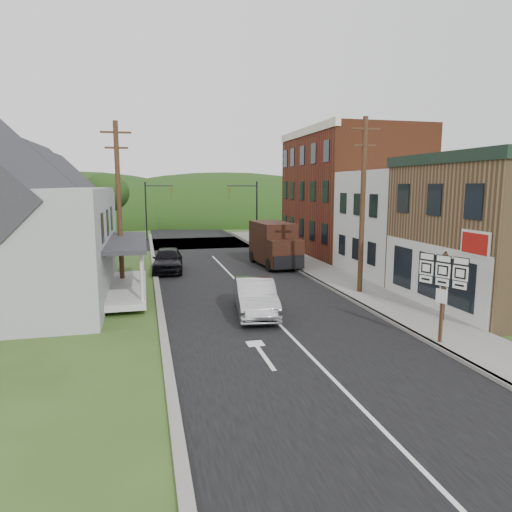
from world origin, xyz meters
TOP-DOWN VIEW (x-y plane):
  - ground at (0.00, 0.00)m, footprint 120.00×120.00m
  - road at (0.00, 10.00)m, footprint 9.00×90.00m
  - cross_road at (0.00, 27.00)m, footprint 60.00×9.00m
  - sidewalk_right at (5.90, 8.00)m, footprint 2.80×55.00m
  - curb_right at (4.55, 8.00)m, footprint 0.20×55.00m
  - curb_left at (-4.65, 8.00)m, footprint 0.30×55.00m
  - storefront_tan at (11.30, 0.00)m, footprint 8.00×8.00m
  - storefront_white at (11.30, 7.50)m, footprint 8.00×7.00m
  - storefront_red at (11.30, 17.00)m, footprint 8.00×12.00m
  - house_blue at (-11.00, 17.00)m, footprint 7.14×8.16m
  - house_cream at (-11.50, 26.00)m, footprint 7.14×8.16m
  - utility_pole_right at (5.60, 3.50)m, footprint 1.60×0.26m
  - utility_pole_left at (-6.50, 8.00)m, footprint 1.60×0.26m
  - traffic_signal_right at (4.30, 23.50)m, footprint 2.87×0.20m
  - traffic_signal_left at (-4.30, 30.50)m, footprint 2.87×0.20m
  - tree_left_d at (-9.00, 32.00)m, footprint 4.80×4.80m
  - forested_ridge at (0.00, 55.00)m, footprint 90.00×30.00m
  - silver_sedan at (-0.60, 1.07)m, footprint 2.23×4.89m
  - dark_sedan at (-3.80, 12.21)m, footprint 2.29×4.85m
  - delivery_van at (3.59, 12.61)m, footprint 2.55×5.60m
  - route_sign_cluster at (4.76, -4.35)m, footprint 0.76×1.69m
  - warning_sign at (6.56, -2.05)m, footprint 0.13×0.80m

SIDE VIEW (x-z plane):
  - ground at x=0.00m, z-range 0.00..0.00m
  - road at x=0.00m, z-range -0.01..0.01m
  - cross_road at x=0.00m, z-range -0.01..0.01m
  - forested_ridge at x=0.00m, z-range -8.00..8.00m
  - curb_left at x=-4.65m, z-range 0.00..0.12m
  - sidewalk_right at x=5.90m, z-range 0.00..0.15m
  - curb_right at x=4.55m, z-range 0.00..0.15m
  - silver_sedan at x=-0.60m, z-range 0.00..1.56m
  - dark_sedan at x=-3.80m, z-range 0.00..1.60m
  - delivery_van at x=3.59m, z-range 0.02..3.09m
  - warning_sign at x=6.56m, z-range 0.55..3.43m
  - route_sign_cluster at x=4.76m, z-range 0.62..3.79m
  - storefront_white at x=11.30m, z-range 0.00..6.50m
  - storefront_tan at x=11.30m, z-range 0.00..7.00m
  - house_blue at x=-11.00m, z-range 0.05..7.33m
  - house_cream at x=-11.50m, z-range 0.05..7.33m
  - traffic_signal_right at x=4.30m, z-range 0.76..6.76m
  - traffic_signal_left at x=-4.30m, z-range 0.76..6.76m
  - utility_pole_right at x=5.60m, z-range 0.16..9.16m
  - utility_pole_left at x=-6.50m, z-range 0.16..9.16m
  - tree_left_d at x=-9.00m, z-range 1.41..8.35m
  - storefront_red at x=11.30m, z-range 0.00..10.00m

